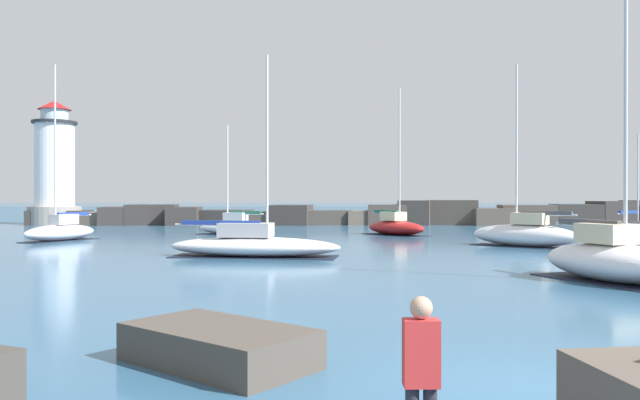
# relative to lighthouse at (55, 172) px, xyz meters

# --- Properties ---
(ground_plane) EXTENTS (600.00, 600.00, 0.00)m
(ground_plane) POSITION_rel_lighthouse_xyz_m (29.22, -53.45, -5.28)
(ground_plane) COLOR #336084
(open_sea_beyond) EXTENTS (400.00, 116.00, 0.01)m
(open_sea_beyond) POSITION_rel_lighthouse_xyz_m (29.22, 60.24, -5.27)
(open_sea_beyond) COLOR #235175
(open_sea_beyond) RESTS_ON ground
(breakwater_jetty) EXTENTS (64.08, 7.16, 2.44)m
(breakwater_jetty) POSITION_rel_lighthouse_xyz_m (30.42, 0.39, -4.32)
(breakwater_jetty) COLOR #383330
(breakwater_jetty) RESTS_ON ground
(lighthouse) EXTENTS (5.07, 5.07, 12.34)m
(lighthouse) POSITION_rel_lighthouse_xyz_m (0.00, 0.00, 0.00)
(lighthouse) COLOR gray
(lighthouse) RESTS_ON ground
(foreground_rocks) EXTENTS (18.25, 7.33, 1.46)m
(foreground_rocks) POSITION_rel_lighthouse_xyz_m (26.58, -54.76, -4.77)
(foreground_rocks) COLOR #423D38
(foreground_rocks) RESTS_ON ground
(sailboat_moored_0) EXTENTS (5.81, 5.38, 10.19)m
(sailboat_moored_0) POSITION_rel_lighthouse_xyz_m (37.59, -27.74, -4.55)
(sailboat_moored_0) COLOR white
(sailboat_moored_0) RESTS_ON ground
(sailboat_moored_1) EXTENTS (4.30, 5.98, 10.10)m
(sailboat_moored_1) POSITION_rel_lighthouse_xyz_m (35.66, -42.08, -4.55)
(sailboat_moored_1) COLOR white
(sailboat_moored_1) RESTS_ON ground
(sailboat_moored_2) EXTENTS (8.27, 3.58, 9.27)m
(sailboat_moored_2) POSITION_rel_lighthouse_xyz_m (23.12, -33.47, -4.72)
(sailboat_moored_2) COLOR silver
(sailboat_moored_2) RESTS_ON ground
(sailboat_moored_3) EXTENTS (4.89, 5.66, 10.54)m
(sailboat_moored_3) POSITION_rel_lighthouse_xyz_m (31.76, -17.22, -4.63)
(sailboat_moored_3) COLOR maroon
(sailboat_moored_3) RESTS_ON ground
(sailboat_moored_6) EXTENTS (5.55, 3.49, 8.02)m
(sailboat_moored_6) POSITION_rel_lighthouse_xyz_m (19.92, -16.55, -4.68)
(sailboat_moored_6) COLOR white
(sailboat_moored_6) RESTS_ON ground
(sailboat_moored_8) EXTENTS (5.55, 4.96, 7.39)m
(sailboat_moored_8) POSITION_rel_lighthouse_xyz_m (49.12, -17.30, -4.73)
(sailboat_moored_8) COLOR black
(sailboat_moored_8) RESTS_ON ground
(sailboat_moored_9) EXTENTS (3.87, 5.51, 10.98)m
(sailboat_moored_9) POSITION_rel_lighthouse_xyz_m (9.97, -22.95, -4.62)
(sailboat_moored_9) COLOR white
(sailboat_moored_9) RESTS_ON ground
(person_on_rocks) EXTENTS (0.36, 0.23, 1.75)m
(person_on_rocks) POSITION_rel_lighthouse_xyz_m (27.04, -55.93, -4.29)
(person_on_rocks) COLOR #282833
(person_on_rocks) RESTS_ON ground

